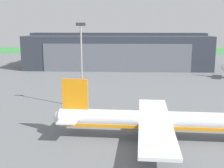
{
  "coord_description": "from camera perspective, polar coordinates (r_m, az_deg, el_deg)",
  "views": [
    {
      "loc": [
        9.12,
        -63.52,
        21.58
      ],
      "look_at": [
        4.87,
        19.98,
        4.58
      ],
      "focal_mm": 46.61,
      "sensor_mm": 36.0,
      "label": 1
    }
  ],
  "objects": [
    {
      "name": "maintenance_hangar",
      "position": [
        154.31,
        1.15,
        6.57
      ],
      "size": [
        90.46,
        38.81,
        17.58
      ],
      "color": "#2D333D",
      "rests_on": "ground_plane"
    },
    {
      "name": "apron_light_mast",
      "position": [
        75.56,
        -6.02,
        4.74
      ],
      "size": [
        2.4,
        0.5,
        22.17
      ],
      "color": "#99999E",
      "rests_on": "ground_plane"
    },
    {
      "name": "grass_field_strip",
      "position": [
        251.19,
        0.83,
        6.58
      ],
      "size": [
        440.0,
        56.0,
        0.08
      ],
      "primitive_type": "cube",
      "color": "#378940",
      "rests_on": "ground_plane"
    },
    {
      "name": "airliner_near_left",
      "position": [
        56.54,
        9.1,
        -7.14
      ],
      "size": [
        41.58,
        32.3,
        11.49
      ],
      "color": "silver",
      "rests_on": "ground_plane"
    },
    {
      "name": "ground_plane",
      "position": [
        67.71,
        -5.02,
        -7.14
      ],
      "size": [
        440.0,
        440.0,
        0.0
      ],
      "primitive_type": "plane",
      "color": "slate"
    }
  ]
}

